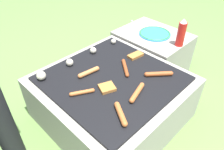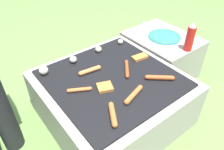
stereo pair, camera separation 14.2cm
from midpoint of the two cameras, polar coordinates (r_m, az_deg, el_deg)
ground_plane at (r=1.68m, az=2.45°, el=-10.50°), size 14.00×14.00×0.00m
grill at (r=1.55m, az=2.63°, el=-6.07°), size 0.89×0.89×0.36m
side_ledge at (r=2.06m, az=14.45°, el=5.11°), size 0.48×0.60×0.36m
sausage_front_center at (r=1.46m, az=-3.06°, el=1.10°), size 0.16×0.05×0.03m
sausage_front_right at (r=1.30m, az=8.81°, el=-5.18°), size 0.18×0.08×0.03m
sausage_back_center at (r=1.32m, az=-5.49°, el=-3.96°), size 0.14×0.09×0.02m
sausage_back_left at (r=1.49m, az=6.61°, el=1.55°), size 0.13×0.16×0.03m
sausage_mid_right at (r=1.17m, az=3.69°, el=-10.35°), size 0.10×0.15×0.03m
sausage_front_left at (r=1.45m, az=15.13°, el=-0.76°), size 0.15×0.14×0.03m
bread_slice_right at (r=1.63m, az=9.78°, el=4.52°), size 0.12×0.08×0.02m
bread_slice_left at (r=1.34m, az=1.13°, el=-3.31°), size 0.12×0.11×0.02m
mushroom_row at (r=1.57m, az=-7.19°, el=4.19°), size 0.71×0.06×0.06m
plate_colorful at (r=1.96m, az=15.58°, el=9.64°), size 0.27×0.27×0.02m
condiment_bottle at (r=1.78m, az=21.93°, el=9.01°), size 0.06×0.06×0.23m
fork_utensil at (r=2.12m, az=11.56°, el=12.42°), size 0.05×0.22×0.01m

